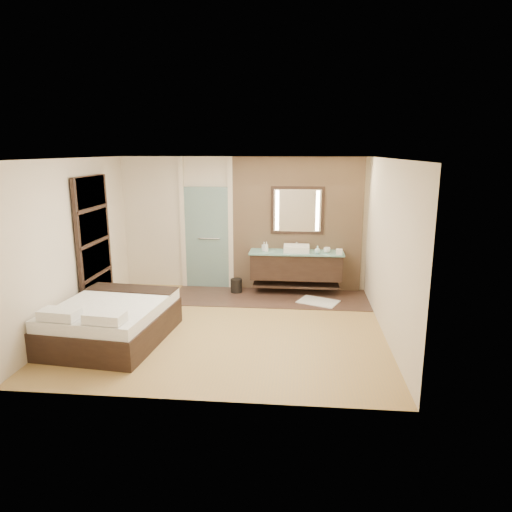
# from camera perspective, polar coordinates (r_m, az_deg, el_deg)

# --- Properties ---
(floor) EXTENTS (5.00, 5.00, 0.00)m
(floor) POSITION_cam_1_polar(r_m,az_deg,el_deg) (7.56, -3.64, -8.86)
(floor) COLOR #AD8848
(floor) RESTS_ON ground
(tile_strip) EXTENTS (3.80, 1.30, 0.01)m
(tile_strip) POSITION_cam_1_polar(r_m,az_deg,el_deg) (8.99, 1.75, -5.17)
(tile_strip) COLOR #37251E
(tile_strip) RESTS_ON floor
(stone_wall) EXTENTS (2.60, 0.08, 2.70)m
(stone_wall) POSITION_cam_1_polar(r_m,az_deg,el_deg) (9.25, 5.15, 3.89)
(stone_wall) COLOR tan
(stone_wall) RESTS_ON floor
(vanity) EXTENTS (1.85, 0.55, 0.88)m
(vanity) POSITION_cam_1_polar(r_m,az_deg,el_deg) (9.12, 5.04, -1.19)
(vanity) COLOR black
(vanity) RESTS_ON stone_wall
(mirror_unit) EXTENTS (1.06, 0.04, 0.96)m
(mirror_unit) POSITION_cam_1_polar(r_m,az_deg,el_deg) (9.15, 5.19, 5.69)
(mirror_unit) COLOR black
(mirror_unit) RESTS_ON stone_wall
(frosted_door) EXTENTS (1.10, 0.12, 2.70)m
(frosted_door) POSITION_cam_1_polar(r_m,az_deg,el_deg) (9.46, -6.16, 2.81)
(frosted_door) COLOR #A7D4CF
(frosted_door) RESTS_ON floor
(shoji_partition) EXTENTS (0.06, 1.20, 2.40)m
(shoji_partition) POSITION_cam_1_polar(r_m,az_deg,el_deg) (8.47, -19.55, 1.37)
(shoji_partition) COLOR black
(shoji_partition) RESTS_ON floor
(bed) EXTENTS (1.70, 2.04, 0.73)m
(bed) POSITION_cam_1_polar(r_m,az_deg,el_deg) (7.29, -17.58, -7.76)
(bed) COLOR black
(bed) RESTS_ON floor
(bath_mat) EXTENTS (0.86, 0.75, 0.02)m
(bath_mat) POSITION_cam_1_polar(r_m,az_deg,el_deg) (8.77, 7.78, -5.68)
(bath_mat) COLOR silver
(bath_mat) RESTS_ON floor
(waste_bin) EXTENTS (0.25, 0.25, 0.29)m
(waste_bin) POSITION_cam_1_polar(r_m,az_deg,el_deg) (9.25, -2.48, -3.75)
(waste_bin) COLOR black
(waste_bin) RESTS_ON floor
(tissue_box) EXTENTS (0.13, 0.13, 0.10)m
(tissue_box) POSITION_cam_1_polar(r_m,az_deg,el_deg) (8.90, 10.36, 0.52)
(tissue_box) COLOR silver
(tissue_box) RESTS_ON vanity
(soap_bottle_a) EXTENTS (0.09, 0.09, 0.20)m
(soap_bottle_a) POSITION_cam_1_polar(r_m,az_deg,el_deg) (8.98, 1.32, 1.15)
(soap_bottle_a) COLOR silver
(soap_bottle_a) RESTS_ON vanity
(soap_bottle_b) EXTENTS (0.10, 0.10, 0.18)m
(soap_bottle_b) POSITION_cam_1_polar(r_m,az_deg,el_deg) (9.07, 1.01, 1.21)
(soap_bottle_b) COLOR #B2B2B2
(soap_bottle_b) RESTS_ON vanity
(soap_bottle_c) EXTENTS (0.12, 0.12, 0.15)m
(soap_bottle_c) POSITION_cam_1_polar(r_m,az_deg,el_deg) (8.91, 7.69, 0.79)
(soap_bottle_c) COLOR #ABD7D6
(soap_bottle_c) RESTS_ON vanity
(cup) EXTENTS (0.14, 0.14, 0.10)m
(cup) POSITION_cam_1_polar(r_m,az_deg,el_deg) (9.03, 8.85, 0.76)
(cup) COLOR white
(cup) RESTS_ON vanity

